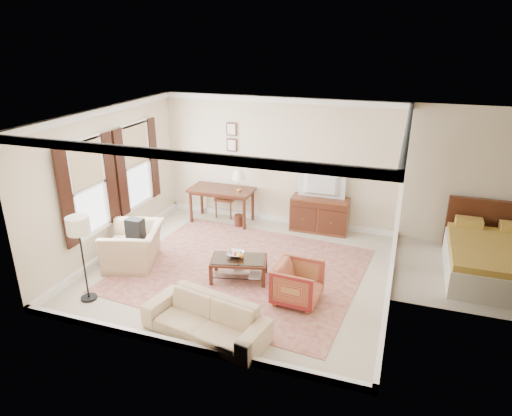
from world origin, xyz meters
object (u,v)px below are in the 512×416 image
Objects in this scene: striped_armchair at (298,282)px; sofa at (205,313)px; club_armchair at (133,240)px; writing_desk at (222,193)px; tv at (321,177)px; sideboard at (320,215)px; coffee_table at (239,263)px.

striped_armchair is 1.68m from sofa.
club_armchair reaches higher than striped_armchair.
striped_armchair is at bearing -47.76° from writing_desk.
tv is 0.86× the size of club_armchair.
sofa is (2.25, -1.59, -0.13)m from club_armchair.
coffee_table is at bearing -109.77° from sideboard.
striped_armchair is (2.53, -2.78, -0.33)m from writing_desk.
sideboard is 2.99m from striped_armchair.
tv is 0.90× the size of coffee_table.
writing_desk is 4.35m from sofa.
writing_desk reaches higher than coffee_table.
tv is at bearing 70.09° from coffee_table.
club_armchair is 0.61× the size of sofa.
sideboard is 0.88m from tv.
club_armchair reaches higher than writing_desk.
sideboard reaches higher than sofa.
coffee_table is 1.24m from striped_armchair.
tv reaches higher than coffee_table.
striped_armchair is 0.40× the size of sofa.
writing_desk is 2.78m from coffee_table.
coffee_table is 1.69m from sofa.
writing_desk is 3.77m from striped_armchair.
tv is (2.28, 0.18, 0.57)m from writing_desk.
sideboard is 1.28× the size of tv.
tv is 4.13m from club_armchair.
tv is at bearing -90.00° from sideboard.
striped_armchair is at bearing 94.80° from tv.
sofa reaches higher than coffee_table.
tv is 1.31× the size of striped_armchair.
sideboard is at bearing 70.23° from coffee_table.
writing_desk is 1.35× the size of coffee_table.
striped_armchair is 3.32m from club_armchair.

